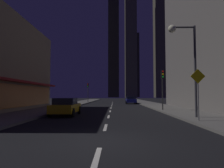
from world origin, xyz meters
TOP-DOWN VIEW (x-y plane):
  - ground_plane at (0.00, 32.00)m, footprint 78.00×136.00m
  - sidewalk_right at (7.00, 32.00)m, footprint 4.00×76.00m
  - sidewalk_left at (-7.00, 32.00)m, footprint 4.00×76.00m
  - lane_marking_center at (0.00, 18.80)m, footprint 0.16×43.80m
  - skyscraper_distant_tall at (-0.38, 136.88)m, footprint 7.72×5.80m
  - skyscraper_distant_mid at (10.14, 112.76)m, footprint 6.78×8.54m
  - skyscraper_distant_short at (17.17, 157.57)m, footprint 6.63×7.30m
  - skyscraper_distant_slender at (29.61, 119.52)m, footprint 7.49×8.85m
  - car_parked_near at (-3.60, 9.32)m, footprint 1.98×4.24m
  - car_parked_far at (3.60, 31.38)m, footprint 1.98×4.24m
  - fire_hydrant_far_left at (-5.90, 18.47)m, footprint 0.42×0.30m
  - traffic_light_near_right at (5.50, 13.60)m, footprint 0.32×0.48m
  - traffic_light_far_left at (-5.50, 37.25)m, footprint 0.32×0.48m
  - street_lamp_right at (5.38, 6.80)m, footprint 1.96×0.56m
  - pedestrian_crossing_sign at (5.60, 4.97)m, footprint 0.91×0.08m

SIDE VIEW (x-z plane):
  - ground_plane at x=0.00m, z-range -0.10..0.00m
  - lane_marking_center at x=0.00m, z-range 0.00..0.01m
  - sidewalk_right at x=7.00m, z-range 0.00..0.15m
  - sidewalk_left at x=-7.00m, z-range 0.00..0.15m
  - fire_hydrant_far_left at x=-5.90m, z-range 0.13..0.78m
  - car_parked_near at x=-3.60m, z-range 0.02..1.47m
  - car_parked_far at x=3.60m, z-range 0.02..1.47m
  - pedestrian_crossing_sign at x=5.60m, z-range 0.44..3.59m
  - traffic_light_near_right at x=5.50m, z-range 1.09..5.29m
  - traffic_light_far_left at x=-5.50m, z-range 1.09..5.29m
  - street_lamp_right at x=5.38m, z-range 1.78..8.36m
  - skyscraper_distant_short at x=17.17m, z-range 0.00..52.48m
  - skyscraper_distant_mid at x=10.14m, z-range 0.00..70.00m
  - skyscraper_distant_slender at x=29.61m, z-range 0.00..71.34m
  - skyscraper_distant_tall at x=-0.38m, z-range 0.00..75.54m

